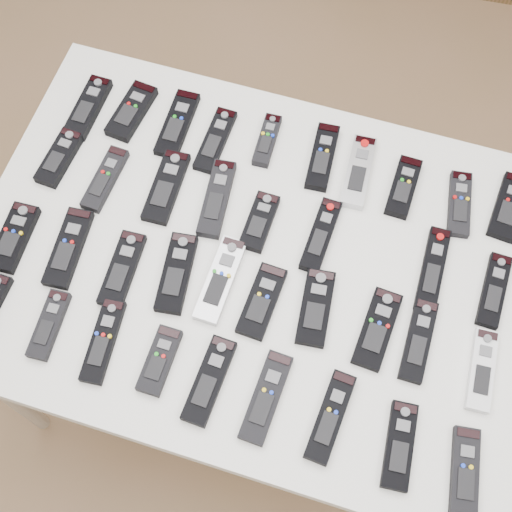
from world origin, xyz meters
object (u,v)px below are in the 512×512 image
(remote_30, at_px, (103,341))
(remote_31, at_px, (160,360))
(remote_12, at_px, (166,187))
(remote_15, at_px, (321,235))
(remote_7, at_px, (403,187))
(remote_24, at_px, (316,308))
(remote_14, at_px, (260,222))
(remote_23, at_px, (262,301))
(remote_18, at_px, (14,238))
(remote_8, at_px, (459,204))
(remote_4, at_px, (267,140))
(remote_9, at_px, (509,207))
(remote_11, at_px, (105,179))
(remote_10, at_px, (60,158))
(remote_1, at_px, (132,111))
(remote_5, at_px, (322,157))
(remote_29, at_px, (49,325))
(remote_13, at_px, (217,199))
(remote_26, at_px, (418,341))
(remote_32, at_px, (209,381))
(remote_34, at_px, (330,417))
(remote_17, at_px, (494,290))
(remote_25, at_px, (377,329))
(table, at_px, (256,270))
(remote_3, at_px, (215,140))
(remote_2, at_px, (177,124))
(remote_21, at_px, (177,273))
(remote_19, at_px, (68,248))
(remote_36, at_px, (465,472))
(remote_35, at_px, (399,446))
(remote_16, at_px, (432,269))
(remote_27, at_px, (482,370))
(remote_22, at_px, (220,280))
(remote_6, at_px, (358,172))

(remote_30, distance_m, remote_31, 0.13)
(remote_12, height_order, remote_15, remote_15)
(remote_7, relative_size, remote_24, 0.91)
(remote_14, bearing_deg, remote_23, -70.26)
(remote_18, bearing_deg, remote_8, 19.67)
(remote_4, height_order, remote_9, remote_4)
(remote_11, bearing_deg, remote_10, 173.06)
(remote_12, relative_size, remote_23, 1.12)
(remote_1, height_order, remote_18, same)
(remote_5, bearing_deg, remote_12, -154.47)
(remote_11, xyz_separation_m, remote_29, (0.02, -0.36, 0.00))
(remote_9, distance_m, remote_14, 0.56)
(remote_13, height_order, remote_26, remote_13)
(remote_8, distance_m, remote_32, 0.68)
(remote_26, distance_m, remote_34, 0.25)
(remote_8, bearing_deg, remote_17, -67.58)
(remote_4, height_order, remote_8, remote_4)
(remote_25, relative_size, remote_30, 0.97)
(remote_1, xyz_separation_m, remote_12, (0.15, -0.17, -0.00))
(table, bearing_deg, remote_4, 102.45)
(table, xyz_separation_m, remote_3, (-0.18, 0.26, 0.07))
(table, bearing_deg, remote_15, 37.91)
(remote_14, bearing_deg, remote_1, 154.20)
(remote_1, xyz_separation_m, remote_4, (0.33, 0.02, -0.00))
(remote_1, distance_m, remote_9, 0.91)
(remote_2, distance_m, remote_31, 0.58)
(remote_2, height_order, remote_24, remote_24)
(remote_3, bearing_deg, remote_21, -83.68)
(remote_23, height_order, remote_32, remote_32)
(remote_8, bearing_deg, remote_19, -163.42)
(remote_29, relative_size, remote_36, 0.89)
(remote_8, relative_size, remote_25, 0.92)
(remote_7, relative_size, remote_35, 0.90)
(remote_16, height_order, remote_27, same)
(remote_2, relative_size, remote_16, 0.93)
(remote_3, xyz_separation_m, remote_17, (0.69, -0.18, 0.00))
(remote_14, bearing_deg, remote_9, 22.32)
(remote_22, relative_size, remote_31, 1.40)
(remote_5, height_order, remote_12, remote_5)
(remote_13, distance_m, remote_29, 0.46)
(remote_6, height_order, remote_19, remote_6)
(remote_4, relative_size, remote_25, 0.79)
(remote_27, bearing_deg, remote_2, 151.57)
(remote_6, relative_size, remote_13, 0.97)
(remote_29, distance_m, remote_35, 0.75)
(remote_11, bearing_deg, remote_7, 18.45)
(remote_11, xyz_separation_m, remote_12, (0.14, 0.02, -0.00))
(remote_5, xyz_separation_m, remote_14, (-0.09, -0.21, -0.00))
(remote_4, height_order, remote_24, same)
(remote_18, relative_size, remote_32, 0.89)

